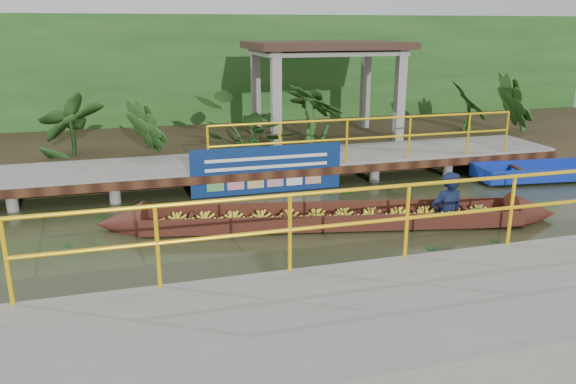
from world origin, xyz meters
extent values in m
plane|color=#293018|center=(0.00, 0.00, 0.00)|extent=(80.00, 80.00, 0.00)
cube|color=#2E2517|center=(0.00, 7.50, 0.23)|extent=(30.00, 8.00, 0.45)
cube|color=gray|center=(0.00, 3.50, 0.50)|extent=(16.00, 2.00, 0.15)
cube|color=black|center=(0.00, 2.50, 0.42)|extent=(16.00, 0.12, 0.18)
cylinder|color=yellow|center=(2.75, 2.55, 1.57)|extent=(7.50, 0.05, 0.05)
cylinder|color=yellow|center=(2.75, 2.55, 1.12)|extent=(7.50, 0.05, 0.05)
cylinder|color=yellow|center=(2.75, 2.55, 1.07)|extent=(0.05, 0.05, 1.00)
cylinder|color=gray|center=(-4.00, 2.70, 0.22)|extent=(0.24, 0.24, 0.55)
cylinder|color=gray|center=(-4.00, 4.30, 0.22)|extent=(0.24, 0.24, 0.55)
cylinder|color=gray|center=(-2.00, 2.70, 0.22)|extent=(0.24, 0.24, 0.55)
cylinder|color=gray|center=(-2.00, 4.30, 0.22)|extent=(0.24, 0.24, 0.55)
cylinder|color=gray|center=(0.00, 2.70, 0.22)|extent=(0.24, 0.24, 0.55)
cylinder|color=gray|center=(0.00, 4.30, 0.22)|extent=(0.24, 0.24, 0.55)
cylinder|color=gray|center=(2.00, 2.70, 0.22)|extent=(0.24, 0.24, 0.55)
cylinder|color=gray|center=(2.00, 4.30, 0.22)|extent=(0.24, 0.24, 0.55)
cylinder|color=gray|center=(4.00, 2.70, 0.22)|extent=(0.24, 0.24, 0.55)
cylinder|color=gray|center=(4.00, 4.30, 0.22)|extent=(0.24, 0.24, 0.55)
cylinder|color=gray|center=(6.00, 2.70, 0.22)|extent=(0.24, 0.24, 0.55)
cylinder|color=gray|center=(6.00, 4.30, 0.22)|extent=(0.24, 0.24, 0.55)
cylinder|color=gray|center=(0.00, 2.70, 0.22)|extent=(0.24, 0.24, 0.55)
cube|color=gray|center=(1.00, -4.20, 0.30)|extent=(18.00, 2.40, 0.70)
cylinder|color=yellow|center=(1.00, -3.05, 1.65)|extent=(10.00, 0.05, 0.05)
cylinder|color=yellow|center=(1.00, -3.05, 1.20)|extent=(10.00, 0.05, 0.05)
cylinder|color=yellow|center=(1.00, -3.05, 1.15)|extent=(0.05, 0.05, 1.00)
cube|color=gray|center=(1.20, 5.10, 1.60)|extent=(0.25, 0.25, 2.80)
cube|color=gray|center=(4.80, 5.10, 1.60)|extent=(0.25, 0.25, 2.80)
cube|color=gray|center=(1.20, 7.50, 1.60)|extent=(0.25, 0.25, 2.80)
cube|color=gray|center=(4.80, 7.50, 1.60)|extent=(0.25, 0.25, 2.80)
cube|color=gray|center=(3.00, 6.30, 2.90)|extent=(4.00, 2.60, 0.12)
cube|color=#36231B|center=(3.00, 6.30, 3.10)|extent=(4.40, 3.00, 0.20)
cube|color=#1A4516|center=(0.00, 10.00, 2.00)|extent=(30.00, 0.80, 4.00)
cube|color=#34150E|center=(0.96, 0.11, 0.05)|extent=(7.10, 2.31, 0.05)
cube|color=#34150E|center=(1.05, 0.54, 0.18)|extent=(6.93, 1.50, 0.30)
cube|color=#34150E|center=(0.87, -0.32, 0.18)|extent=(6.93, 1.50, 0.30)
cone|color=#34150E|center=(-2.89, 0.92, 0.12)|extent=(1.04, 1.01, 0.85)
cone|color=#34150E|center=(4.81, -0.70, 0.12)|extent=(1.04, 1.01, 0.85)
ellipsoid|color=#1A4516|center=(3.73, -0.47, 0.14)|extent=(0.56, 0.48, 0.23)
imported|color=#0E1736|center=(3.12, -0.34, 1.00)|extent=(0.68, 0.46, 1.84)
cube|color=#0D2698|center=(7.00, 1.77, 0.11)|extent=(3.28, 1.30, 0.11)
cube|color=#0D2698|center=(7.05, 2.24, 0.23)|extent=(3.19, 0.41, 0.32)
cube|color=#0D2698|center=(6.95, 1.29, 0.23)|extent=(3.19, 0.41, 0.32)
cube|color=#0D2698|center=(5.41, 1.94, 0.23)|extent=(0.17, 0.96, 0.32)
cube|color=black|center=(6.47, 1.82, 0.28)|extent=(0.21, 0.97, 0.05)
cube|color=navy|center=(0.29, 2.48, 0.55)|extent=(3.43, 0.03, 1.07)
cube|color=white|center=(0.29, 2.46, 0.82)|extent=(2.79, 0.01, 0.07)
cube|color=white|center=(0.29, 2.46, 0.62)|extent=(2.79, 0.01, 0.07)
imported|color=#1A4516|center=(-4.00, 5.30, 1.31)|extent=(1.37, 1.37, 1.71)
imported|color=#1A4516|center=(-2.00, 5.30, 1.31)|extent=(1.37, 1.37, 1.71)
imported|color=#1A4516|center=(0.50, 5.30, 1.31)|extent=(1.37, 1.37, 1.71)
imported|color=#1A4516|center=(2.50, 5.30, 1.31)|extent=(1.37, 1.37, 1.71)
imported|color=#1A4516|center=(7.50, 5.30, 1.31)|extent=(1.37, 1.37, 1.71)
imported|color=#1A4516|center=(9.00, 5.30, 1.31)|extent=(1.37, 1.37, 1.71)
camera|label=1|loc=(-2.62, -9.28, 3.60)|focal=35.00mm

